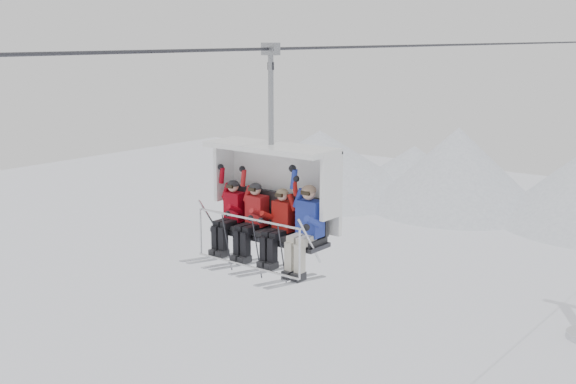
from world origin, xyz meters
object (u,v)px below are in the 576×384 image
Objects in this scene: skier_far_right at (306,226)px; skier_far_left at (230,214)px; chairlift_carrier at (276,190)px; skier_center_left at (253,218)px; skier_center_right at (279,224)px.

skier_far_left is at bearing -179.47° from skier_far_right.
skier_far_left is (-0.87, -0.32, -0.54)m from chairlift_carrier.
skier_center_left is 0.65m from skier_center_right.
chairlift_carrier is 2.36× the size of skier_center_left.
skier_center_right is at bearing -0.03° from skier_far_left.
skier_center_right is at bearing -0.28° from skier_center_left.
chairlift_carrier is 0.72m from skier_center_right.
skier_far_left is 0.56m from skier_center_left.
chairlift_carrier is at bearing 46.41° from skier_center_left.
skier_center_left reaches higher than skier_center_right.
skier_center_right is at bearing -178.34° from skier_far_right.
skier_center_left is at bearing -179.35° from skier_far_right.
skier_center_left reaches higher than skier_far_left.
chairlift_carrier reaches higher than skier_center_left.
skier_center_left is 0.97× the size of skier_far_right.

